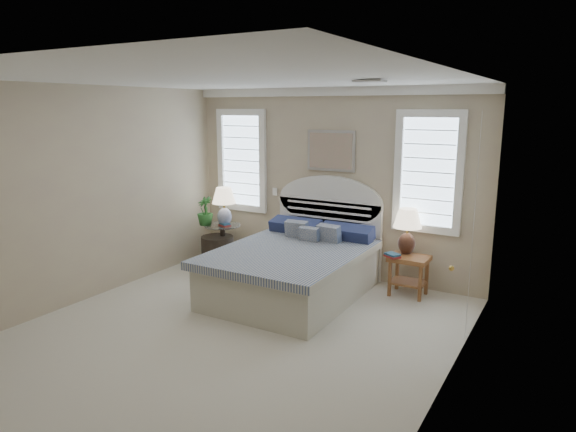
# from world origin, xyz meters

# --- Properties ---
(floor) EXTENTS (4.50, 5.00, 0.01)m
(floor) POSITION_xyz_m (0.00, 0.00, 0.00)
(floor) COLOR beige
(floor) RESTS_ON ground
(ceiling) EXTENTS (4.50, 5.00, 0.01)m
(ceiling) POSITION_xyz_m (0.00, 0.00, 2.70)
(ceiling) COLOR white
(ceiling) RESTS_ON wall_back
(wall_back) EXTENTS (4.50, 0.02, 2.70)m
(wall_back) POSITION_xyz_m (0.00, 2.50, 1.35)
(wall_back) COLOR #C3B692
(wall_back) RESTS_ON floor
(wall_left) EXTENTS (0.02, 5.00, 2.70)m
(wall_left) POSITION_xyz_m (-2.25, 0.00, 1.35)
(wall_left) COLOR #C3B692
(wall_left) RESTS_ON floor
(wall_right) EXTENTS (0.02, 5.00, 2.70)m
(wall_right) POSITION_xyz_m (2.25, 0.00, 1.35)
(wall_right) COLOR #C3B692
(wall_right) RESTS_ON floor
(crown_molding) EXTENTS (4.50, 0.08, 0.12)m
(crown_molding) POSITION_xyz_m (0.00, 2.46, 2.64)
(crown_molding) COLOR white
(crown_molding) RESTS_ON wall_back
(hvac_vent) EXTENTS (0.30, 0.20, 0.02)m
(hvac_vent) POSITION_xyz_m (1.20, 0.80, 2.68)
(hvac_vent) COLOR #B2B2B2
(hvac_vent) RESTS_ON ceiling
(switch_plate) EXTENTS (0.08, 0.01, 0.12)m
(switch_plate) POSITION_xyz_m (-0.95, 2.48, 1.15)
(switch_plate) COLOR white
(switch_plate) RESTS_ON wall_back
(window_left) EXTENTS (0.90, 0.06, 1.60)m
(window_left) POSITION_xyz_m (-1.55, 2.48, 1.60)
(window_left) COLOR silver
(window_left) RESTS_ON wall_back
(window_right) EXTENTS (0.90, 0.06, 1.60)m
(window_right) POSITION_xyz_m (1.40, 2.48, 1.60)
(window_right) COLOR silver
(window_right) RESTS_ON wall_back
(painting) EXTENTS (0.74, 0.04, 0.58)m
(painting) POSITION_xyz_m (0.00, 2.46, 1.82)
(painting) COLOR silver
(painting) RESTS_ON wall_back
(closet_door) EXTENTS (0.02, 1.80, 2.40)m
(closet_door) POSITION_xyz_m (2.23, 1.20, 1.20)
(closet_door) COLOR white
(closet_door) RESTS_ON floor
(bed) EXTENTS (1.72, 2.28, 1.47)m
(bed) POSITION_xyz_m (0.00, 1.46, 0.39)
(bed) COLOR beige
(bed) RESTS_ON floor
(side_table_left) EXTENTS (0.56, 0.56, 0.63)m
(side_table_left) POSITION_xyz_m (-1.65, 2.05, 0.39)
(side_table_left) COLOR black
(side_table_left) RESTS_ON floor
(nightstand_right) EXTENTS (0.50, 0.40, 0.53)m
(nightstand_right) POSITION_xyz_m (1.30, 2.15, 0.39)
(nightstand_right) COLOR #8F5D2F
(nightstand_right) RESTS_ON floor
(floor_pot) EXTENTS (0.64, 0.64, 0.46)m
(floor_pot) POSITION_xyz_m (-1.69, 1.96, 0.23)
(floor_pot) COLOR black
(floor_pot) RESTS_ON floor
(lamp_left) EXTENTS (0.44, 0.44, 0.60)m
(lamp_left) POSITION_xyz_m (-1.61, 2.06, 0.99)
(lamp_left) COLOR silver
(lamp_left) RESTS_ON side_table_left
(lamp_right) EXTENTS (0.41, 0.41, 0.61)m
(lamp_right) POSITION_xyz_m (1.22, 2.27, 0.90)
(lamp_right) COLOR black
(lamp_right) RESTS_ON nightstand_right
(potted_plant) EXTENTS (0.29, 0.29, 0.44)m
(potted_plant) POSITION_xyz_m (-1.87, 1.90, 0.85)
(potted_plant) COLOR #3D7E32
(potted_plant) RESTS_ON side_table_left
(books_left) EXTENTS (0.20, 0.17, 0.05)m
(books_left) POSITION_xyz_m (-1.57, 2.00, 0.65)
(books_left) COLOR maroon
(books_left) RESTS_ON side_table_left
(books_right) EXTENTS (0.23, 0.21, 0.05)m
(books_right) POSITION_xyz_m (1.12, 2.00, 0.56)
(books_right) COLOR maroon
(books_right) RESTS_ON nightstand_right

